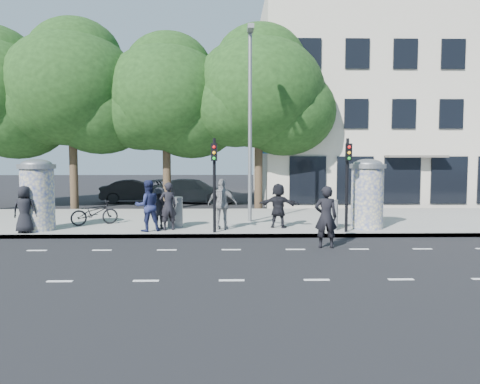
{
  "coord_description": "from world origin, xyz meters",
  "views": [
    {
      "loc": [
        -0.03,
        -12.96,
        2.91
      ],
      "look_at": [
        0.32,
        3.5,
        1.64
      ],
      "focal_mm": 35.0,
      "sensor_mm": 36.0,
      "label": 1
    }
  ],
  "objects_px": {
    "ped_f": "(278,206)",
    "bicycle": "(94,213)",
    "traffic_pole_far": "(347,175)",
    "ped_a": "(25,209)",
    "ad_column_right": "(367,192)",
    "cabinet_right": "(330,215)",
    "man_road": "(326,217)",
    "cabinet_left": "(175,212)",
    "street_lamp": "(250,111)",
    "ped_b": "(168,206)",
    "ped_c": "(148,206)",
    "traffic_pole_near": "(214,175)",
    "car_right": "(194,191)",
    "ad_column_left": "(37,193)",
    "ped_d": "(160,208)",
    "ped_e": "(222,204)",
    "car_mid": "(135,191)"
  },
  "relations": [
    {
      "from": "ped_f",
      "to": "cabinet_right",
      "type": "xyz_separation_m",
      "value": [
        1.9,
        -0.52,
        -0.3
      ]
    },
    {
      "from": "traffic_pole_far",
      "to": "ped_b",
      "type": "distance_m",
      "value": 6.68
    },
    {
      "from": "ad_column_left",
      "to": "traffic_pole_far",
      "type": "distance_m",
      "value": 11.44
    },
    {
      "from": "traffic_pole_near",
      "to": "ped_a",
      "type": "height_order",
      "value": "traffic_pole_near"
    },
    {
      "from": "cabinet_left",
      "to": "bicycle",
      "type": "bearing_deg",
      "value": 166.68
    },
    {
      "from": "bicycle",
      "to": "cabinet_right",
      "type": "height_order",
      "value": "cabinet_right"
    },
    {
      "from": "ped_b",
      "to": "man_road",
      "type": "height_order",
      "value": "man_road"
    },
    {
      "from": "ad_column_right",
      "to": "ped_e",
      "type": "height_order",
      "value": "ad_column_right"
    },
    {
      "from": "ped_e",
      "to": "car_mid",
      "type": "distance_m",
      "value": 13.31
    },
    {
      "from": "cabinet_right",
      "to": "car_right",
      "type": "relative_size",
      "value": 0.22
    },
    {
      "from": "ped_c",
      "to": "ped_e",
      "type": "bearing_deg",
      "value": 164.13
    },
    {
      "from": "traffic_pole_far",
      "to": "car_mid",
      "type": "distance_m",
      "value": 16.39
    },
    {
      "from": "car_right",
      "to": "cabinet_right",
      "type": "bearing_deg",
      "value": -138.84
    },
    {
      "from": "cabinet_right",
      "to": "man_road",
      "type": "bearing_deg",
      "value": -85.16
    },
    {
      "from": "ad_column_right",
      "to": "ped_f",
      "type": "height_order",
      "value": "ad_column_right"
    },
    {
      "from": "man_road",
      "to": "cabinet_left",
      "type": "height_order",
      "value": "man_road"
    },
    {
      "from": "ad_column_right",
      "to": "traffic_pole_near",
      "type": "relative_size",
      "value": 0.78
    },
    {
      "from": "car_mid",
      "to": "traffic_pole_near",
      "type": "bearing_deg",
      "value": -164.85
    },
    {
      "from": "ad_column_right",
      "to": "man_road",
      "type": "distance_m",
      "value": 3.78
    },
    {
      "from": "traffic_pole_far",
      "to": "man_road",
      "type": "bearing_deg",
      "value": -119.53
    },
    {
      "from": "ped_e",
      "to": "bicycle",
      "type": "height_order",
      "value": "ped_e"
    },
    {
      "from": "street_lamp",
      "to": "man_road",
      "type": "distance_m",
      "value": 6.63
    },
    {
      "from": "ad_column_left",
      "to": "ped_f",
      "type": "relative_size",
      "value": 1.54
    },
    {
      "from": "ped_d",
      "to": "ad_column_right",
      "type": "bearing_deg",
      "value": -166.82
    },
    {
      "from": "traffic_pole_far",
      "to": "ped_a",
      "type": "relative_size",
      "value": 1.99
    },
    {
      "from": "ped_f",
      "to": "bicycle",
      "type": "height_order",
      "value": "ped_f"
    },
    {
      "from": "ad_column_left",
      "to": "traffic_pole_far",
      "type": "height_order",
      "value": "traffic_pole_far"
    },
    {
      "from": "ped_d",
      "to": "car_mid",
      "type": "distance_m",
      "value": 12.25
    },
    {
      "from": "ped_d",
      "to": "man_road",
      "type": "bearing_deg",
      "value": 165.24
    },
    {
      "from": "street_lamp",
      "to": "cabinet_left",
      "type": "distance_m",
      "value": 5.24
    },
    {
      "from": "street_lamp",
      "to": "ped_d",
      "type": "xyz_separation_m",
      "value": [
        -3.51,
        -1.92,
        -3.86
      ]
    },
    {
      "from": "ped_c",
      "to": "cabinet_left",
      "type": "bearing_deg",
      "value": -154.46
    },
    {
      "from": "ped_c",
      "to": "car_right",
      "type": "relative_size",
      "value": 0.37
    },
    {
      "from": "street_lamp",
      "to": "ped_d",
      "type": "height_order",
      "value": "street_lamp"
    },
    {
      "from": "man_road",
      "to": "car_right",
      "type": "bearing_deg",
      "value": -66.74
    },
    {
      "from": "traffic_pole_far",
      "to": "traffic_pole_near",
      "type": "bearing_deg",
      "value": 180.0
    },
    {
      "from": "ad_column_left",
      "to": "cabinet_left",
      "type": "distance_m",
      "value": 5.13
    },
    {
      "from": "ped_b",
      "to": "ped_c",
      "type": "distance_m",
      "value": 0.76
    },
    {
      "from": "ad_column_right",
      "to": "cabinet_left",
      "type": "distance_m",
      "value": 7.43
    },
    {
      "from": "ped_e",
      "to": "cabinet_left",
      "type": "distance_m",
      "value": 2.0
    },
    {
      "from": "man_road",
      "to": "car_right",
      "type": "height_order",
      "value": "man_road"
    },
    {
      "from": "traffic_pole_near",
      "to": "man_road",
      "type": "xyz_separation_m",
      "value": [
        3.6,
        -2.12,
        -1.24
      ]
    },
    {
      "from": "traffic_pole_far",
      "to": "street_lamp",
      "type": "relative_size",
      "value": 0.42
    },
    {
      "from": "traffic_pole_far",
      "to": "man_road",
      "type": "distance_m",
      "value": 2.74
    },
    {
      "from": "ped_f",
      "to": "cabinet_left",
      "type": "xyz_separation_m",
      "value": [
        -4.0,
        0.23,
        -0.27
      ]
    },
    {
      "from": "ad_column_right",
      "to": "bicycle",
      "type": "height_order",
      "value": "ad_column_right"
    },
    {
      "from": "street_lamp",
      "to": "ped_d",
      "type": "bearing_deg",
      "value": -151.36
    },
    {
      "from": "street_lamp",
      "to": "man_road",
      "type": "height_order",
      "value": "street_lamp"
    },
    {
      "from": "ped_f",
      "to": "cabinet_left",
      "type": "height_order",
      "value": "ped_f"
    },
    {
      "from": "cabinet_right",
      "to": "bicycle",
      "type": "bearing_deg",
      "value": -168.89
    }
  ]
}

